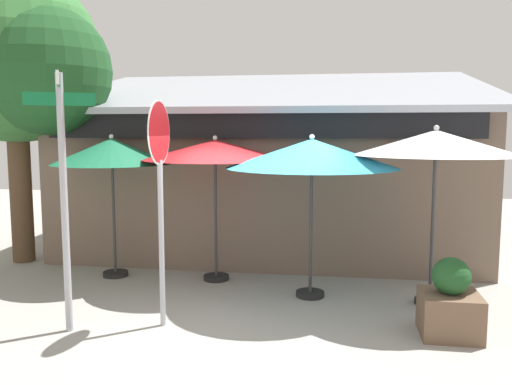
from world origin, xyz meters
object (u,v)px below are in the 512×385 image
at_px(stop_sign, 160,168).
at_px(shade_tree, 22,61).
at_px(street_sign_post, 63,178).
at_px(patio_umbrella_crimson_center, 215,151).
at_px(patio_umbrella_teal_right, 312,154).
at_px(sidewalk_planter, 450,304).
at_px(patio_umbrella_forest_green_left, 112,152).
at_px(patio_umbrella_ivory_far_right, 436,144).

height_order(stop_sign, shade_tree, shade_tree).
relative_size(street_sign_post, patio_umbrella_crimson_center, 1.32).
xyz_separation_m(patio_umbrella_teal_right, sidewalk_planter, (1.82, -1.30, -1.81)).
bearing_deg(street_sign_post, patio_umbrella_crimson_center, 62.70).
distance_m(stop_sign, patio_umbrella_forest_green_left, 2.70).
bearing_deg(patio_umbrella_teal_right, patio_umbrella_crimson_center, 157.85).
relative_size(stop_sign, shade_tree, 0.53).
xyz_separation_m(patio_umbrella_crimson_center, patio_umbrella_teal_right, (1.66, -0.67, -0.02)).
bearing_deg(street_sign_post, patio_umbrella_teal_right, 32.52).
xyz_separation_m(stop_sign, patio_umbrella_crimson_center, (0.20, 2.21, 0.14)).
bearing_deg(patio_umbrella_forest_green_left, patio_umbrella_teal_right, -10.20).
bearing_deg(stop_sign, sidewalk_planter, 3.62).
distance_m(patio_umbrella_forest_green_left, patio_umbrella_ivory_far_right, 5.31).
relative_size(patio_umbrella_teal_right, shade_tree, 0.47).
distance_m(shade_tree, sidewalk_planter, 8.48).
height_order(patio_umbrella_crimson_center, shade_tree, shade_tree).
distance_m(stop_sign, patio_umbrella_ivory_far_right, 3.93).
bearing_deg(street_sign_post, stop_sign, 18.36).
bearing_deg(patio_umbrella_forest_green_left, patio_umbrella_ivory_far_right, -7.69).
distance_m(patio_umbrella_ivory_far_right, shade_tree, 7.54).
distance_m(patio_umbrella_crimson_center, shade_tree, 4.20).
distance_m(stop_sign, patio_umbrella_crimson_center, 2.22).
bearing_deg(sidewalk_planter, shade_tree, 160.61).
bearing_deg(sidewalk_planter, street_sign_post, -172.79).
distance_m(stop_sign, sidewalk_planter, 4.05).
bearing_deg(stop_sign, patio_umbrella_ivory_far_right, 21.68).
xyz_separation_m(street_sign_post, patio_umbrella_crimson_center, (1.33, 2.58, 0.25)).
distance_m(street_sign_post, patio_umbrella_forest_green_left, 2.59).
bearing_deg(shade_tree, stop_sign, -37.69).
distance_m(stop_sign, patio_umbrella_teal_right, 2.41).
height_order(street_sign_post, patio_umbrella_teal_right, street_sign_post).
height_order(stop_sign, patio_umbrella_teal_right, stop_sign).
xyz_separation_m(street_sign_post, patio_umbrella_teal_right, (2.99, 1.91, 0.23)).
bearing_deg(patio_umbrella_crimson_center, stop_sign, -95.25).
xyz_separation_m(stop_sign, patio_umbrella_teal_right, (1.86, 1.53, 0.12)).
relative_size(patio_umbrella_crimson_center, shade_tree, 0.44).
height_order(patio_umbrella_forest_green_left, shade_tree, shade_tree).
height_order(patio_umbrella_crimson_center, patio_umbrella_teal_right, patio_umbrella_teal_right).
distance_m(patio_umbrella_forest_green_left, patio_umbrella_teal_right, 3.53).
distance_m(patio_umbrella_crimson_center, patio_umbrella_ivory_far_right, 3.52).
height_order(shade_tree, sidewalk_planter, shade_tree).
distance_m(street_sign_post, patio_umbrella_crimson_center, 2.91).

